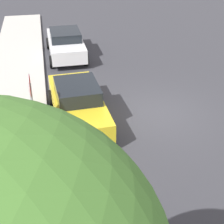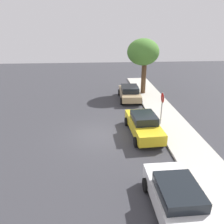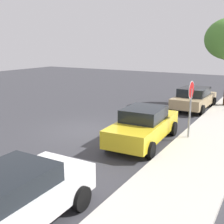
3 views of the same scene
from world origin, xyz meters
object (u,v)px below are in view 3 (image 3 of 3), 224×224
parked_car_yellow (144,125)px  parked_car_white (8,201)px  parked_car_tan (194,98)px  stop_sign (191,100)px

parked_car_yellow → parked_car_white: bearing=-1.0°
parked_car_yellow → parked_car_white: size_ratio=1.06×
parked_car_yellow → parked_car_tan: parked_car_yellow is taller
parked_car_yellow → parked_car_white: (6.93, -0.12, -0.01)m
parked_car_tan → parked_car_white: bearing=-1.1°
stop_sign → parked_car_white: 8.41m
stop_sign → parked_car_tan: bearing=-167.2°
parked_car_tan → parked_car_white: size_ratio=0.99×
parked_car_tan → parked_car_white: (14.38, -0.28, 0.02)m
stop_sign → parked_car_white: (8.18, -1.69, -1.04)m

